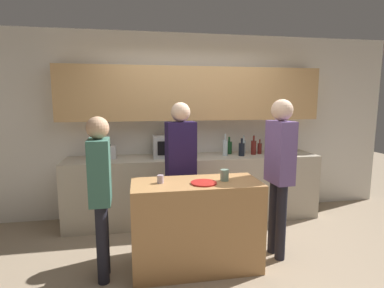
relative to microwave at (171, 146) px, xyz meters
The scene contains 21 objects.
ground_plane 1.85m from the microwave, 77.12° to the right, with size 14.00×14.00×0.00m, color gray.
back_wall 0.60m from the microwave, 31.33° to the left, with size 6.40×0.40×2.70m.
back_counter 0.71m from the microwave, 11.58° to the right, with size 3.60×0.62×0.94m.
kitchen_island 1.48m from the microwave, 85.20° to the right, with size 1.30×0.56×0.92m.
microwave is the anchor object (origin of this frame).
toaster 0.90m from the microwave, behind, with size 0.26×0.16×0.18m.
potted_plant 1.82m from the microwave, ahead, with size 0.14×0.14×0.40m.
bottle_0 0.78m from the microwave, ahead, with size 0.07×0.07×0.31m.
bottle_1 0.88m from the microwave, ahead, with size 0.09×0.09×0.26m.
bottle_2 1.02m from the microwave, ahead, with size 0.09×0.09×0.26m.
bottle_3 1.10m from the microwave, ahead, with size 0.06×0.06×0.27m.
bottle_4 1.22m from the microwave, ahead, with size 0.08×0.08×0.28m.
bottle_5 1.33m from the microwave, ahead, with size 0.06×0.06×0.22m.
bottle_6 1.44m from the microwave, ahead, with size 0.08×0.08×0.25m.
bottle_7 1.56m from the microwave, ahead, with size 0.08×0.08×0.28m.
plate_on_island 1.43m from the microwave, 83.04° to the right, with size 0.26×0.26×0.01m.
cup_0 1.40m from the microwave, 73.21° to the right, with size 0.09×0.09×0.12m.
cup_1 1.34m from the microwave, 100.74° to the right, with size 0.07×0.07×0.08m.
person_left 1.64m from the microwave, 50.45° to the right, with size 0.23×0.35×1.75m.
person_center 0.79m from the microwave, 87.86° to the right, with size 0.36×0.24×1.71m.
person_right 1.61m from the microwave, 120.82° to the right, with size 0.21×0.35×1.59m.
Camera 1 is at (-0.78, -2.76, 1.74)m, focal length 28.00 mm.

